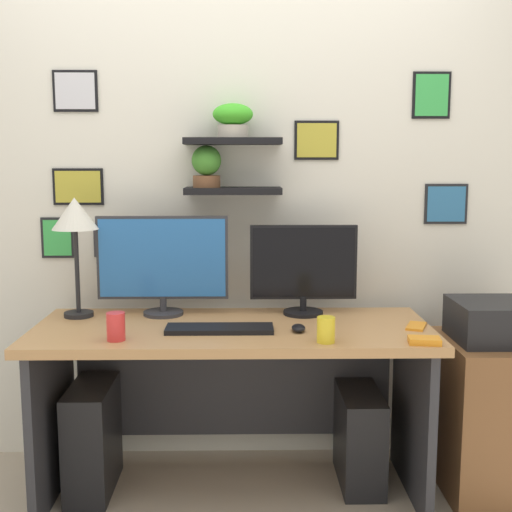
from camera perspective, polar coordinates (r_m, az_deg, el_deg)
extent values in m
plane|color=tan|center=(3.07, -1.97, -19.78)|extent=(8.00, 8.00, 0.00)
cube|color=silver|center=(3.15, -1.95, 6.60)|extent=(4.40, 0.04, 2.70)
cube|color=black|center=(3.03, -1.99, 5.68)|extent=(0.44, 0.20, 0.03)
cube|color=black|center=(3.03, -2.01, 9.91)|extent=(0.44, 0.20, 0.03)
cylinder|color=#B2A899|center=(3.03, -2.01, 10.73)|extent=(0.14, 0.14, 0.06)
ellipsoid|color=green|center=(3.03, -2.02, 12.18)|extent=(0.18, 0.18, 0.10)
cylinder|color=brown|center=(3.03, -4.30, 6.46)|extent=(0.13, 0.13, 0.05)
ellipsoid|color=#3C802A|center=(3.03, -4.32, 8.27)|extent=(0.13, 0.13, 0.14)
cube|color=#2D2D33|center=(3.21, -12.22, 1.34)|extent=(0.19, 0.02, 0.16)
cube|color=#4C4C56|center=(3.20, -12.26, 1.32)|extent=(0.16, 0.00, 0.14)
cube|color=black|center=(3.22, -15.15, 5.82)|extent=(0.24, 0.02, 0.17)
cube|color=gold|center=(3.21, -15.19, 5.81)|extent=(0.21, 0.00, 0.15)
cube|color=black|center=(3.14, 5.27, 9.96)|extent=(0.21, 0.02, 0.18)
cube|color=gold|center=(3.13, 5.29, 9.96)|extent=(0.18, 0.00, 0.16)
cube|color=black|center=(3.27, -16.80, 1.53)|extent=(0.15, 0.02, 0.19)
cube|color=green|center=(3.26, -16.85, 1.51)|extent=(0.13, 0.00, 0.17)
cube|color=black|center=(3.27, 16.13, 4.36)|extent=(0.20, 0.02, 0.19)
cube|color=teal|center=(3.26, 16.17, 4.35)|extent=(0.18, 0.00, 0.17)
cube|color=black|center=(3.25, 14.95, 13.31)|extent=(0.18, 0.02, 0.21)
cube|color=green|center=(3.25, 15.00, 13.32)|extent=(0.15, 0.00, 0.19)
cube|color=black|center=(3.23, -15.38, 13.62)|extent=(0.21, 0.02, 0.19)
cube|color=silver|center=(3.22, -15.42, 13.63)|extent=(0.18, 0.00, 0.16)
cube|color=tan|center=(2.80, -2.04, -6.48)|extent=(1.68, 0.68, 0.04)
cube|color=#2D2D33|center=(3.03, -17.27, -13.13)|extent=(0.04, 0.62, 0.71)
cube|color=#2D2D33|center=(3.01, 13.41, -13.18)|extent=(0.04, 0.62, 0.71)
cube|color=#2D2D33|center=(3.19, -1.91, -11.01)|extent=(1.48, 0.02, 0.50)
cylinder|color=#2D2D33|center=(3.02, -8.03, -4.91)|extent=(0.18, 0.18, 0.02)
cylinder|color=#2D2D33|center=(3.01, -8.04, -4.13)|extent=(0.03, 0.03, 0.07)
cube|color=#2D2D33|center=(2.98, -8.10, -0.14)|extent=(0.59, 0.02, 0.38)
cube|color=#2866B2|center=(2.97, -8.13, -0.18)|extent=(0.56, 0.00, 0.35)
cylinder|color=black|center=(3.01, 4.11, -4.90)|extent=(0.18, 0.18, 0.02)
cylinder|color=black|center=(3.00, 4.11, -4.14)|extent=(0.03, 0.03, 0.07)
cube|color=black|center=(2.97, 4.13, -0.53)|extent=(0.48, 0.02, 0.34)
cube|color=black|center=(2.96, 4.16, -0.57)|extent=(0.46, 0.00, 0.31)
cube|color=black|center=(2.71, -3.18, -6.32)|extent=(0.44, 0.14, 0.02)
ellipsoid|color=black|center=(2.71, 3.70, -6.25)|extent=(0.06, 0.09, 0.03)
cylinder|color=black|center=(3.06, -15.11, -4.90)|extent=(0.13, 0.13, 0.02)
cylinder|color=black|center=(3.02, -15.25, -1.27)|extent=(0.02, 0.02, 0.37)
cone|color=silver|center=(2.99, -15.44, 3.57)|extent=(0.20, 0.20, 0.14)
cube|color=orange|center=(2.85, 13.72, -5.93)|extent=(0.12, 0.16, 0.01)
cylinder|color=yellow|center=(2.55, 6.08, -6.38)|extent=(0.07, 0.07, 0.10)
cube|color=orange|center=(2.61, 14.39, -7.11)|extent=(0.13, 0.09, 0.02)
cylinder|color=red|center=(2.62, -12.05, -6.00)|extent=(0.07, 0.07, 0.11)
cube|color=brown|center=(3.12, 19.89, -12.92)|extent=(0.44, 0.50, 0.68)
cube|color=black|center=(3.00, 20.29, -5.31)|extent=(0.38, 0.34, 0.17)
cube|color=black|center=(3.07, -13.98, -15.06)|extent=(0.18, 0.40, 0.48)
cube|color=black|center=(3.09, 8.96, -15.27)|extent=(0.18, 0.40, 0.42)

